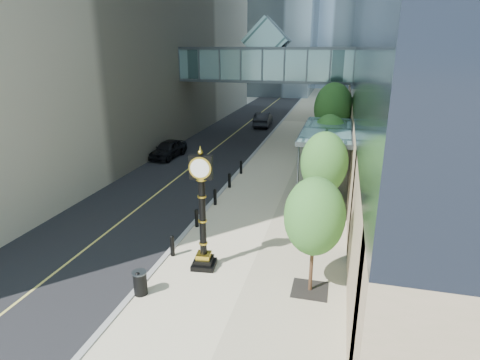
% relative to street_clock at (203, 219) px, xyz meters
% --- Properties ---
extents(ground, '(320.00, 320.00, 0.00)m').
position_rel_street_clock_xyz_m(ground, '(1.00, -3.63, -2.32)').
color(ground, gray).
rests_on(ground, ground).
extents(road, '(8.00, 180.00, 0.02)m').
position_rel_street_clock_xyz_m(road, '(-6.00, 36.37, -2.31)').
color(road, black).
rests_on(road, ground).
extents(sidewalk, '(8.00, 180.00, 0.06)m').
position_rel_street_clock_xyz_m(sidewalk, '(2.00, 36.37, -2.29)').
color(sidewalk, '#C4B897').
rests_on(sidewalk, ground).
extents(curb, '(0.25, 180.00, 0.07)m').
position_rel_street_clock_xyz_m(curb, '(-2.00, 36.37, -2.29)').
color(curb, gray).
rests_on(curb, ground).
extents(skywalk, '(17.00, 4.20, 5.80)m').
position_rel_street_clock_xyz_m(skywalk, '(-2.00, 24.37, 5.39)').
color(skywalk, slate).
rests_on(skywalk, ground).
extents(entrance_canopy, '(3.00, 8.00, 4.38)m').
position_rel_street_clock_xyz_m(entrance_canopy, '(4.48, 10.37, 1.87)').
color(entrance_canopy, '#383F44').
rests_on(entrance_canopy, ground).
extents(bollard_row, '(0.20, 16.20, 0.90)m').
position_rel_street_clock_xyz_m(bollard_row, '(-1.70, 5.37, -1.81)').
color(bollard_row, black).
rests_on(bollard_row, sidewalk).
extents(street_trees, '(3.10, 28.40, 6.38)m').
position_rel_street_clock_xyz_m(street_trees, '(4.60, 14.28, 1.41)').
color(street_trees, black).
rests_on(street_trees, sidewalk).
extents(street_clock, '(1.08, 1.08, 5.22)m').
position_rel_street_clock_xyz_m(street_clock, '(0.00, 0.00, 0.00)').
color(street_clock, black).
rests_on(street_clock, sidewalk).
extents(trash_bin, '(0.69, 0.69, 0.90)m').
position_rel_street_clock_xyz_m(trash_bin, '(-1.70, -2.49, -1.81)').
color(trash_bin, black).
rests_on(trash_bin, sidewalk).
extents(pedestrian, '(0.72, 0.51, 1.89)m').
position_rel_street_clock_xyz_m(pedestrian, '(4.31, 9.85, -1.32)').
color(pedestrian, '#A39D96').
rests_on(pedestrian, sidewalk).
extents(car_near, '(2.13, 4.53, 1.50)m').
position_rel_street_clock_xyz_m(car_near, '(-8.90, 16.41, -1.55)').
color(car_near, black).
rests_on(car_near, road).
extents(car_far, '(2.01, 5.09, 1.65)m').
position_rel_street_clock_xyz_m(car_far, '(-3.76, 32.38, -1.48)').
color(car_far, black).
rests_on(car_far, road).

